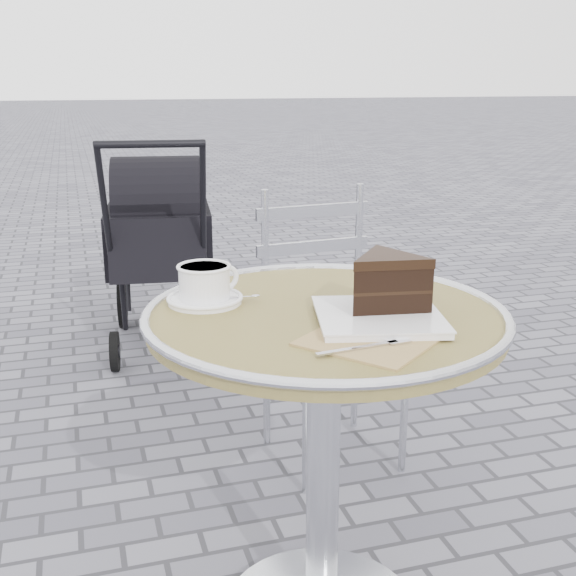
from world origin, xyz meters
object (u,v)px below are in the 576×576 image
object	(u,v)px
baby_stroller	(159,249)
cake_plate_set	(385,290)
cafe_table	(324,389)
cappuccino_set	(205,286)
bistro_chair	(322,293)

from	to	relation	value
baby_stroller	cake_plate_set	bearing A→B (deg)	-76.58
cafe_table	cappuccino_set	distance (m)	0.32
cake_plate_set	baby_stroller	world-z (taller)	baby_stroller
cake_plate_set	bistro_chair	world-z (taller)	cake_plate_set
cappuccino_set	bistro_chair	bearing A→B (deg)	32.52
cafe_table	cake_plate_set	xyz separation A→B (m)	(0.09, -0.07, 0.22)
cappuccino_set	baby_stroller	world-z (taller)	baby_stroller
cafe_table	bistro_chair	world-z (taller)	bistro_chair
cafe_table	cappuccino_set	world-z (taller)	cappuccino_set
baby_stroller	cafe_table	bearing A→B (deg)	-79.16
bistro_chair	cake_plate_set	bearing A→B (deg)	-107.07
cafe_table	baby_stroller	size ratio (longest dim) A/B	0.76
cafe_table	baby_stroller	world-z (taller)	baby_stroller
cafe_table	bistro_chair	size ratio (longest dim) A/B	0.87
cafe_table	cake_plate_set	distance (m)	0.25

